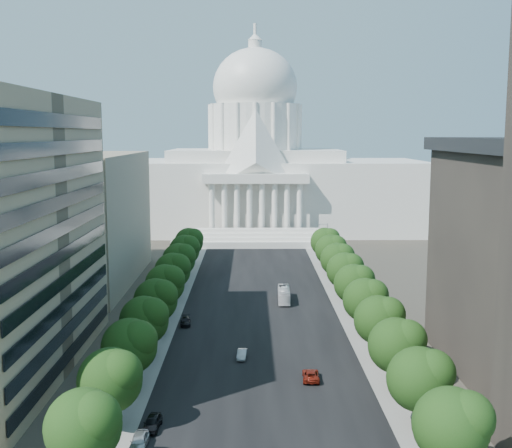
{
  "coord_description": "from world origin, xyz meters",
  "views": [
    {
      "loc": [
        -1.61,
        -47.28,
        34.48
      ],
      "look_at": [
        -0.49,
        87.73,
        15.51
      ],
      "focal_mm": 45.0,
      "sensor_mm": 36.0,
      "label": 1
    }
  ],
  "objects_px": {
    "car_red": "(311,375)",
    "city_bus": "(284,295)",
    "car_silver": "(242,354)",
    "car_dark_a": "(152,423)",
    "car_parked": "(139,441)",
    "car_dark_b": "(186,322)"
  },
  "relations": [
    {
      "from": "car_dark_b",
      "to": "city_bus",
      "type": "relative_size",
      "value": 0.45
    },
    {
      "from": "car_dark_b",
      "to": "car_dark_a",
      "type": "bearing_deg",
      "value": -94.48
    },
    {
      "from": "car_red",
      "to": "car_parked",
      "type": "xyz_separation_m",
      "value": [
        -20.87,
        -19.64,
        0.09
      ]
    },
    {
      "from": "car_parked",
      "to": "city_bus",
      "type": "distance_m",
      "value": 65.59
    },
    {
      "from": "car_dark_a",
      "to": "car_silver",
      "type": "distance_m",
      "value": 26.11
    },
    {
      "from": "car_dark_a",
      "to": "car_parked",
      "type": "height_order",
      "value": "car_parked"
    },
    {
      "from": "car_red",
      "to": "city_bus",
      "type": "bearing_deg",
      "value": -85.16
    },
    {
      "from": "car_red",
      "to": "car_dark_b",
      "type": "xyz_separation_m",
      "value": [
        -20.37,
        26.5,
        -0.04
      ]
    },
    {
      "from": "car_dark_a",
      "to": "car_parked",
      "type": "xyz_separation_m",
      "value": [
        -0.75,
        -4.56,
        0.01
      ]
    },
    {
      "from": "car_silver",
      "to": "car_parked",
      "type": "height_order",
      "value": "car_parked"
    },
    {
      "from": "car_silver",
      "to": "car_parked",
      "type": "distance_m",
      "value": 30.62
    },
    {
      "from": "car_red",
      "to": "car_parked",
      "type": "distance_m",
      "value": 28.65
    },
    {
      "from": "car_dark_a",
      "to": "car_red",
      "type": "relative_size",
      "value": 0.91
    },
    {
      "from": "car_silver",
      "to": "car_dark_b",
      "type": "distance_m",
      "value": 20.48
    },
    {
      "from": "car_dark_a",
      "to": "car_parked",
      "type": "relative_size",
      "value": 0.99
    },
    {
      "from": "city_bus",
      "to": "car_dark_a",
      "type": "bearing_deg",
      "value": -106.06
    },
    {
      "from": "car_silver",
      "to": "car_red",
      "type": "relative_size",
      "value": 0.8
    },
    {
      "from": "car_silver",
      "to": "car_red",
      "type": "bearing_deg",
      "value": -38.52
    },
    {
      "from": "car_silver",
      "to": "car_dark_a",
      "type": "bearing_deg",
      "value": -109.46
    },
    {
      "from": "car_dark_a",
      "to": "car_dark_b",
      "type": "relative_size",
      "value": 1.0
    },
    {
      "from": "car_silver",
      "to": "car_dark_b",
      "type": "xyz_separation_m",
      "value": [
        -10.51,
        17.57,
        -0.01
      ]
    },
    {
      "from": "car_dark_a",
      "to": "car_parked",
      "type": "bearing_deg",
      "value": -95.29
    }
  ]
}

